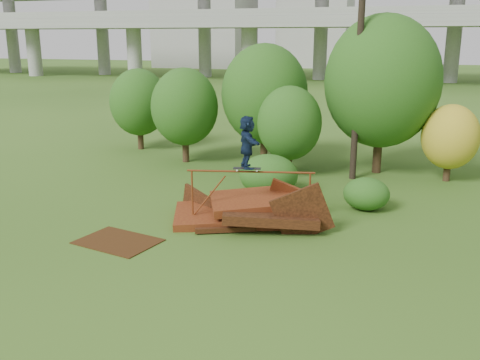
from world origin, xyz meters
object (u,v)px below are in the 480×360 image
(utility_pole, at_px, (358,74))
(skater, at_px, (247,142))
(scrap_pile, at_px, (249,212))
(flat_plate, at_px, (118,241))

(utility_pole, bearing_deg, skater, -110.24)
(scrap_pile, xyz_separation_m, skater, (0.01, -0.24, 2.40))
(flat_plate, relative_size, utility_pole, 0.26)
(skater, bearing_deg, scrap_pile, -26.05)
(skater, height_order, utility_pole, utility_pole)
(flat_plate, height_order, utility_pole, utility_pole)
(utility_pole, bearing_deg, flat_plate, -121.14)
(skater, distance_m, utility_pole, 7.86)
(skater, height_order, flat_plate, skater)
(flat_plate, bearing_deg, utility_pole, 58.86)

